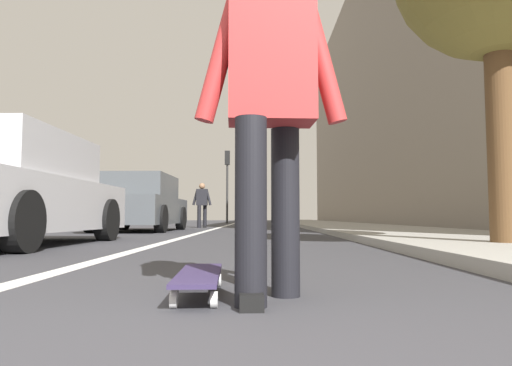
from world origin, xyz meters
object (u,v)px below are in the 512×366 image
(parked_car_near, at_px, (11,191))
(traffic_light, at_px, (227,173))
(skateboard, at_px, (199,277))
(skater_person, at_px, (270,99))
(pedestrian_distant, at_px, (202,202))
(parked_car_mid, at_px, (140,204))

(parked_car_near, xyz_separation_m, traffic_light, (20.29, -1.50, 2.15))
(skateboard, relative_size, traffic_light, 0.20)
(skater_person, height_order, traffic_light, traffic_light)
(skateboard, distance_m, traffic_light, 24.39)
(traffic_light, height_order, pedestrian_distant, traffic_light)
(skater_person, bearing_deg, skateboard, 66.62)
(parked_car_near, height_order, parked_car_mid, parked_car_mid)
(parked_car_near, bearing_deg, skateboard, -142.28)
(skateboard, relative_size, parked_car_near, 0.20)
(skater_person, bearing_deg, pedestrian_distant, 8.21)
(skateboard, distance_m, parked_car_mid, 10.65)
(parked_car_near, bearing_deg, parked_car_mid, -1.06)
(skateboard, bearing_deg, pedestrian_distant, 6.92)
(skateboard, bearing_deg, parked_car_mid, 15.81)
(traffic_light, bearing_deg, skater_person, -175.63)
(skateboard, relative_size, skater_person, 0.52)
(parked_car_mid, height_order, traffic_light, traffic_light)
(traffic_light, bearing_deg, parked_car_near, 175.77)
(parked_car_near, height_order, traffic_light, traffic_light)
(skater_person, relative_size, parked_car_near, 0.39)
(skateboard, bearing_deg, skater_person, -113.38)
(parked_car_near, relative_size, pedestrian_distant, 2.71)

